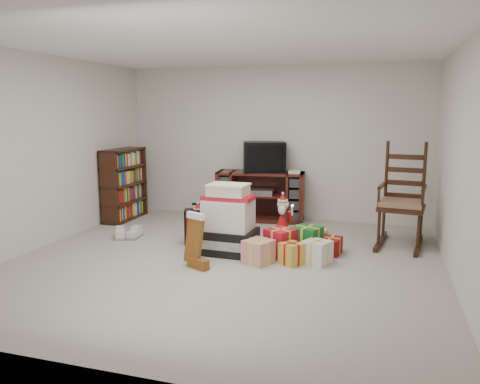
{
  "coord_description": "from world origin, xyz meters",
  "views": [
    {
      "loc": [
        1.74,
        -5.06,
        1.77
      ],
      "look_at": [
        0.0,
        0.6,
        0.74
      ],
      "focal_mm": 35.0,
      "sensor_mm": 36.0,
      "label": 1
    }
  ],
  "objects_px": {
    "mrs_claus_figurine": "(198,228)",
    "gift_cluster": "(299,246)",
    "rocking_chair": "(401,209)",
    "teddy_bear": "(239,244)",
    "sneaker_pair": "(127,234)",
    "santa_figurine": "(282,222)",
    "red_suitcase": "(199,226)",
    "gift_pile": "(228,224)",
    "tv_stand": "(260,196)",
    "bookshelf": "(124,186)",
    "crt_television": "(264,157)"
  },
  "relations": [
    {
      "from": "bookshelf",
      "to": "santa_figurine",
      "type": "height_order",
      "value": "bookshelf"
    },
    {
      "from": "tv_stand",
      "to": "gift_cluster",
      "type": "height_order",
      "value": "tv_stand"
    },
    {
      "from": "red_suitcase",
      "to": "mrs_claus_figurine",
      "type": "xyz_separation_m",
      "value": [
        -0.02,
        0.03,
        -0.03
      ]
    },
    {
      "from": "teddy_bear",
      "to": "sneaker_pair",
      "type": "xyz_separation_m",
      "value": [
        -1.77,
        0.36,
        -0.1
      ]
    },
    {
      "from": "tv_stand",
      "to": "santa_figurine",
      "type": "height_order",
      "value": "tv_stand"
    },
    {
      "from": "rocking_chair",
      "to": "sneaker_pair",
      "type": "relative_size",
      "value": 3.41
    },
    {
      "from": "teddy_bear",
      "to": "santa_figurine",
      "type": "relative_size",
      "value": 0.54
    },
    {
      "from": "santa_figurine",
      "to": "sneaker_pair",
      "type": "distance_m",
      "value": 2.19
    },
    {
      "from": "tv_stand",
      "to": "mrs_claus_figurine",
      "type": "distance_m",
      "value": 1.64
    },
    {
      "from": "bookshelf",
      "to": "rocking_chair",
      "type": "relative_size",
      "value": 0.82
    },
    {
      "from": "bookshelf",
      "to": "red_suitcase",
      "type": "xyz_separation_m",
      "value": [
        1.72,
        -1.01,
        -0.32
      ]
    },
    {
      "from": "santa_figurine",
      "to": "mrs_claus_figurine",
      "type": "relative_size",
      "value": 1.18
    },
    {
      "from": "tv_stand",
      "to": "santa_figurine",
      "type": "relative_size",
      "value": 2.22
    },
    {
      "from": "santa_figurine",
      "to": "gift_cluster",
      "type": "xyz_separation_m",
      "value": [
        0.36,
        -0.76,
        -0.11
      ]
    },
    {
      "from": "rocking_chair",
      "to": "crt_television",
      "type": "bearing_deg",
      "value": 165.31
    },
    {
      "from": "rocking_chair",
      "to": "gift_cluster",
      "type": "xyz_separation_m",
      "value": [
        -1.2,
        -0.96,
        -0.35
      ]
    },
    {
      "from": "tv_stand",
      "to": "teddy_bear",
      "type": "bearing_deg",
      "value": -89.0
    },
    {
      "from": "red_suitcase",
      "to": "santa_figurine",
      "type": "height_order",
      "value": "santa_figurine"
    },
    {
      "from": "gift_pile",
      "to": "sneaker_pair",
      "type": "distance_m",
      "value": 1.64
    },
    {
      "from": "tv_stand",
      "to": "crt_television",
      "type": "relative_size",
      "value": 1.87
    },
    {
      "from": "bookshelf",
      "to": "red_suitcase",
      "type": "bearing_deg",
      "value": -30.31
    },
    {
      "from": "gift_cluster",
      "to": "santa_figurine",
      "type": "bearing_deg",
      "value": 115.55
    },
    {
      "from": "gift_pile",
      "to": "bookshelf",
      "type": "bearing_deg",
      "value": 151.78
    },
    {
      "from": "tv_stand",
      "to": "bookshelf",
      "type": "xyz_separation_m",
      "value": [
        -2.17,
        -0.58,
        0.16
      ]
    },
    {
      "from": "santa_figurine",
      "to": "red_suitcase",
      "type": "bearing_deg",
      "value": -152.17
    },
    {
      "from": "teddy_bear",
      "to": "mrs_claus_figurine",
      "type": "bearing_deg",
      "value": 148.85
    },
    {
      "from": "mrs_claus_figurine",
      "to": "santa_figurine",
      "type": "bearing_deg",
      "value": 26.05
    },
    {
      "from": "bookshelf",
      "to": "crt_television",
      "type": "height_order",
      "value": "crt_television"
    },
    {
      "from": "tv_stand",
      "to": "rocking_chair",
      "type": "bearing_deg",
      "value": -27.45
    },
    {
      "from": "teddy_bear",
      "to": "sneaker_pair",
      "type": "relative_size",
      "value": 0.84
    },
    {
      "from": "gift_pile",
      "to": "mrs_claus_figurine",
      "type": "distance_m",
      "value": 0.65
    },
    {
      "from": "bookshelf",
      "to": "mrs_claus_figurine",
      "type": "distance_m",
      "value": 1.99
    },
    {
      "from": "rocking_chair",
      "to": "teddy_bear",
      "type": "relative_size",
      "value": 4.04
    },
    {
      "from": "gift_pile",
      "to": "santa_figurine",
      "type": "height_order",
      "value": "gift_pile"
    },
    {
      "from": "santa_figurine",
      "to": "crt_television",
      "type": "distance_m",
      "value": 1.43
    },
    {
      "from": "red_suitcase",
      "to": "teddy_bear",
      "type": "bearing_deg",
      "value": -50.64
    },
    {
      "from": "crt_television",
      "to": "rocking_chair",
      "type": "bearing_deg",
      "value": -40.94
    },
    {
      "from": "rocking_chair",
      "to": "mrs_claus_figurine",
      "type": "relative_size",
      "value": 2.59
    },
    {
      "from": "gift_cluster",
      "to": "crt_television",
      "type": "distance_m",
      "value": 2.22
    },
    {
      "from": "rocking_chair",
      "to": "gift_pile",
      "type": "xyz_separation_m",
      "value": [
        -2.07,
        -1.04,
        -0.11
      ]
    },
    {
      "from": "red_suitcase",
      "to": "santa_figurine",
      "type": "bearing_deg",
      "value": 7.41
    },
    {
      "from": "bookshelf",
      "to": "rocking_chair",
      "type": "bearing_deg",
      "value": -3.44
    },
    {
      "from": "mrs_claus_figurine",
      "to": "crt_television",
      "type": "relative_size",
      "value": 0.71
    },
    {
      "from": "gift_pile",
      "to": "mrs_claus_figurine",
      "type": "relative_size",
      "value": 1.56
    },
    {
      "from": "rocking_chair",
      "to": "mrs_claus_figurine",
      "type": "height_order",
      "value": "rocking_chair"
    },
    {
      "from": "mrs_claus_figurine",
      "to": "gift_cluster",
      "type": "xyz_separation_m",
      "value": [
        1.42,
        -0.24,
        -0.07
      ]
    },
    {
      "from": "mrs_claus_figurine",
      "to": "sneaker_pair",
      "type": "bearing_deg",
      "value": -175.9
    },
    {
      "from": "red_suitcase",
      "to": "santa_figurine",
      "type": "xyz_separation_m",
      "value": [
        1.03,
        0.55,
        0.01
      ]
    },
    {
      "from": "teddy_bear",
      "to": "mrs_claus_figurine",
      "type": "xyz_separation_m",
      "value": [
        -0.72,
        0.43,
        0.06
      ]
    },
    {
      "from": "bookshelf",
      "to": "gift_cluster",
      "type": "distance_m",
      "value": 3.38
    }
  ]
}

